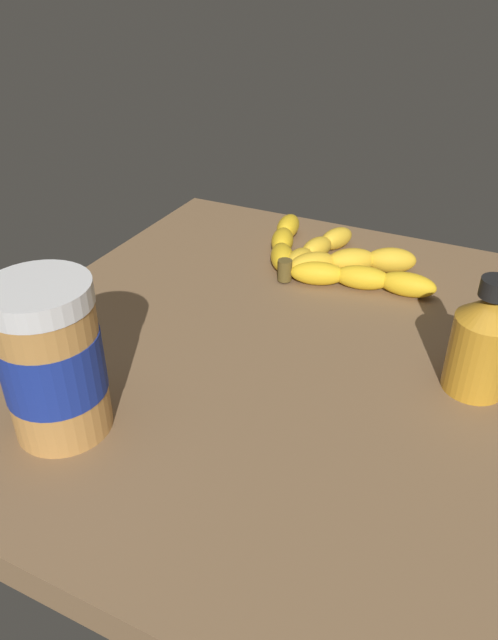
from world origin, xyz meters
TOP-DOWN VIEW (x-y plane):
  - ground_plane at (0.00, 0.00)cm, footprint 73.19×61.51cm
  - banana_bunch at (-20.39, 1.35)cm, footprint 19.40×27.84cm
  - peanut_butter_jar at (22.62, -10.60)cm, footprint 9.42×9.42cm
  - honey_bottle at (-1.06, 24.29)cm, footprint 6.48×6.48cm

SIDE VIEW (x-z plane):
  - ground_plane at x=0.00cm, z-range -3.67..0.00cm
  - banana_bunch at x=-20.39cm, z-range -0.13..3.51cm
  - honey_bottle at x=-1.06cm, z-range -0.68..12.29cm
  - peanut_butter_jar at x=22.62cm, z-range -0.06..15.69cm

